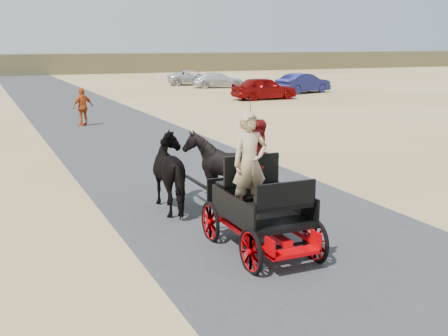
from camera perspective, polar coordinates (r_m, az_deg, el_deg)
name	(u,v)px	position (r m, az deg, el deg)	size (l,w,h in m)	color
ground	(262,220)	(11.98, 3.88, -5.30)	(140.00, 140.00, 0.00)	tan
road	(262,220)	(11.98, 3.88, -5.28)	(6.00, 140.00, 0.01)	#38383A
ridge_far	(19,64)	(72.30, -20.10, 9.87)	(140.00, 6.00, 2.40)	brown
carriage	(260,231)	(10.20, 3.69, -6.41)	(1.30, 2.40, 0.72)	black
horse_left	(176,173)	(12.51, -4.92, -0.52)	(0.91, 2.01, 1.70)	black
horse_right	(221,169)	(12.90, -0.31, -0.07)	(1.37, 1.54, 1.70)	black
driver_man	(250,163)	(9.81, 2.63, 0.49)	(0.66, 0.43, 1.80)	tan
passenger_woman	(260,161)	(10.54, 3.71, 0.70)	(0.77, 0.60, 1.58)	#660C0F
pedestrian	(83,107)	(26.17, -14.15, 6.04)	(1.01, 0.42, 1.73)	#BA4515
car_a	(264,88)	(37.69, 4.10, 8.09)	(1.76, 4.38, 1.49)	maroon
car_b	(303,83)	(42.84, 8.07, 8.52)	(1.56, 4.47, 1.47)	navy
car_c	(218,80)	(47.55, -0.58, 8.90)	(1.76, 4.32, 1.25)	silver
car_d	(194,78)	(50.89, -3.09, 9.15)	(2.15, 4.66, 1.29)	silver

